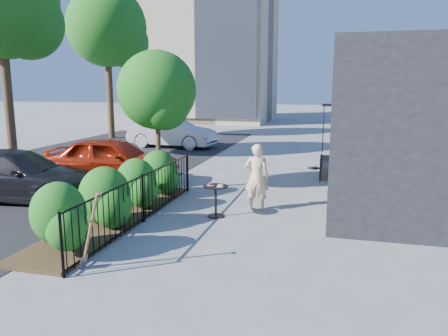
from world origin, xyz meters
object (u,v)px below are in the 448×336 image
(woman, at_px, (257,177))
(shovel, at_px, (89,235))
(cafe_table, at_px, (216,195))
(car_silver, at_px, (172,133))
(patio_tree, at_px, (158,95))
(car_red, at_px, (112,159))
(street_tree_near, at_px, (0,7))
(street_tree_far, at_px, (108,32))
(car_darkgrey, at_px, (16,175))

(woman, relative_size, shovel, 1.19)
(cafe_table, relative_size, car_silver, 0.18)
(patio_tree, xyz_separation_m, car_red, (-2.01, 0.87, -2.05))
(patio_tree, xyz_separation_m, cafe_table, (2.20, -1.95, -2.25))
(street_tree_near, distance_m, woman, 12.63)
(car_silver, bearing_deg, patio_tree, -155.85)
(car_silver, bearing_deg, street_tree_far, 66.11)
(street_tree_near, xyz_separation_m, street_tree_far, (0.00, 8.00, 0.00))
(street_tree_near, relative_size, car_darkgrey, 1.82)
(street_tree_far, distance_m, car_silver, 7.47)
(cafe_table, height_order, car_silver, car_silver)
(patio_tree, height_order, woman, patio_tree)
(street_tree_far, xyz_separation_m, car_darkgrey, (4.29, -12.98, -5.26))
(street_tree_near, height_order, woman, street_tree_near)
(shovel, relative_size, car_darkgrey, 0.30)
(patio_tree, relative_size, woman, 2.39)
(street_tree_far, bearing_deg, shovel, -62.33)
(cafe_table, xyz_separation_m, car_darkgrey, (-5.60, 0.17, 0.14))
(street_tree_far, bearing_deg, street_tree_near, -90.00)
(shovel, xyz_separation_m, car_red, (-2.99, 6.23, 0.11))
(woman, height_order, car_silver, woman)
(shovel, height_order, car_red, car_red)
(street_tree_far, relative_size, car_silver, 1.90)
(car_red, height_order, car_silver, car_silver)
(car_darkgrey, bearing_deg, car_red, -34.92)
(patio_tree, distance_m, street_tree_far, 13.95)
(street_tree_near, height_order, car_darkgrey, street_tree_near)
(street_tree_near, height_order, car_red, street_tree_near)
(patio_tree, relative_size, shovel, 2.85)
(car_red, bearing_deg, woman, -115.40)
(car_silver, relative_size, car_darkgrey, 0.96)
(car_silver, bearing_deg, street_tree_near, 143.97)
(street_tree_near, xyz_separation_m, car_silver, (4.70, 5.41, -5.20))
(car_darkgrey, bearing_deg, car_silver, -9.35)
(street_tree_far, height_order, woman, street_tree_far)
(car_darkgrey, bearing_deg, shovel, -136.29)
(street_tree_near, xyz_separation_m, woman, (10.71, -4.34, -5.09))
(street_tree_near, height_order, car_silver, street_tree_near)
(car_darkgrey, bearing_deg, street_tree_far, 11.20)
(patio_tree, relative_size, street_tree_far, 0.48)
(patio_tree, bearing_deg, car_red, 156.54)
(shovel, relative_size, car_silver, 0.32)
(shovel, height_order, car_silver, car_silver)
(car_red, distance_m, car_darkgrey, 3.00)
(cafe_table, bearing_deg, car_darkgrey, 178.22)
(street_tree_far, bearing_deg, car_red, -61.14)
(patio_tree, height_order, car_silver, patio_tree)
(street_tree_far, height_order, cafe_table, street_tree_far)
(street_tree_near, relative_size, cafe_table, 10.43)
(car_red, distance_m, car_silver, 7.80)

